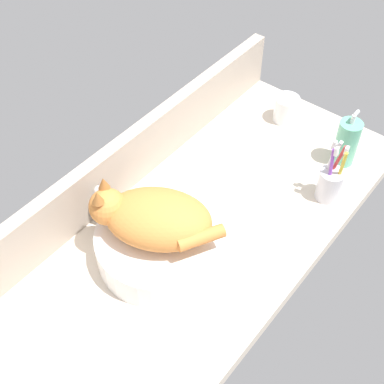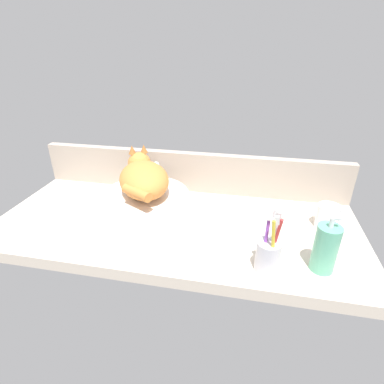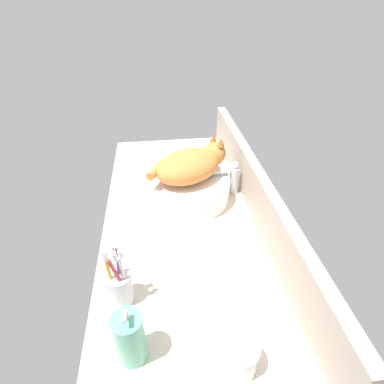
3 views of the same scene
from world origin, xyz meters
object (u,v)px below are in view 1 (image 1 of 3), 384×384
at_px(cat, 152,217).
at_px(soap_dispenser, 347,142).
at_px(water_glass, 286,110).
at_px(sink_basin, 160,244).
at_px(toothbrush_cup, 330,183).
at_px(faucet, 106,206).

height_order(cat, soap_dispenser, cat).
distance_m(cat, water_glass, 0.65).
bearing_deg(cat, water_glass, 2.24).
xyz_separation_m(soap_dispenser, water_glass, (0.05, 0.23, -0.03)).
bearing_deg(sink_basin, soap_dispenser, -18.23).
relative_size(toothbrush_cup, water_glass, 2.28).
xyz_separation_m(sink_basin, faucet, (-0.01, 0.17, 0.03)).
distance_m(toothbrush_cup, water_glass, 0.33).
bearing_deg(cat, faucet, 92.04).
bearing_deg(cat, sink_basin, -59.31).
bearing_deg(toothbrush_cup, cat, 151.41).
bearing_deg(faucet, sink_basin, -85.72).
height_order(cat, toothbrush_cup, cat).
relative_size(cat, toothbrush_cup, 1.62).
relative_size(soap_dispenser, toothbrush_cup, 0.92).
relative_size(soap_dispenser, water_glass, 2.10).
xyz_separation_m(faucet, water_glass, (0.64, -0.13, -0.04)).
relative_size(faucet, toothbrush_cup, 0.73).
relative_size(cat, soap_dispenser, 1.75).
xyz_separation_m(soap_dispenser, toothbrush_cup, (-0.15, -0.03, -0.02)).
bearing_deg(water_glass, cat, -177.76).
bearing_deg(faucet, toothbrush_cup, -41.77).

